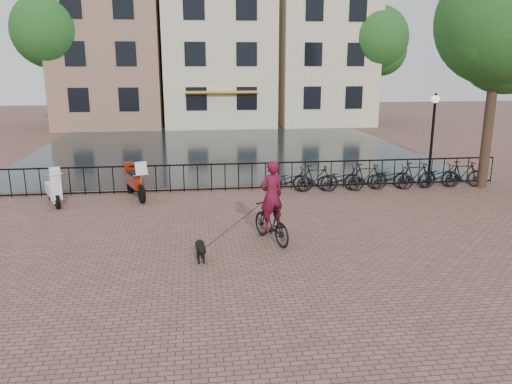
{
  "coord_description": "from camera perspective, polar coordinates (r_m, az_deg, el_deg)",
  "views": [
    {
      "loc": [
        -1.66,
        -9.86,
        4.53
      ],
      "look_at": [
        0.0,
        3.0,
        1.2
      ],
      "focal_mm": 35.0,
      "sensor_mm": 36.0,
      "label": 1
    }
  ],
  "objects": [
    {
      "name": "parked_bike_5",
      "position": [
        19.53,
        17.69,
        1.81
      ],
      "size": [
        1.67,
        0.49,
        1.0
      ],
      "primitive_type": "imported",
      "rotation": [
        0.0,
        0.0,
        1.58
      ],
      "color": "black",
      "rests_on": "ground"
    },
    {
      "name": "dog",
      "position": [
        11.92,
        -6.35,
        -6.65
      ],
      "size": [
        0.3,
        0.8,
        0.53
      ],
      "rotation": [
        0.0,
        0.0,
        0.05
      ],
      "color": "black",
      "rests_on": "ground"
    },
    {
      "name": "lamp_post",
      "position": [
        19.7,
        19.59,
        7.31
      ],
      "size": [
        0.3,
        0.3,
        3.45
      ],
      "color": "black",
      "rests_on": "ground"
    },
    {
      "name": "canal_water",
      "position": [
        27.58,
        -3.83,
        4.92
      ],
      "size": [
        20.0,
        20.0,
        0.0
      ],
      "primitive_type": "plane",
      "color": "black",
      "rests_on": "ground"
    },
    {
      "name": "parked_bike_4",
      "position": [
        19.16,
        15.1,
        1.61
      ],
      "size": [
        1.79,
        0.87,
        0.9
      ],
      "primitive_type": "imported",
      "rotation": [
        0.0,
        0.0,
        1.41
      ],
      "color": "black",
      "rests_on": "ground"
    },
    {
      "name": "scooter",
      "position": [
        17.74,
        -22.24,
        0.88
      ],
      "size": [
        1.03,
        1.57,
        1.42
      ],
      "rotation": [
        0.0,
        0.0,
        0.43
      ],
      "color": "silver",
      "rests_on": "ground"
    },
    {
      "name": "railing",
      "position": [
        18.38,
        -2.0,
        1.74
      ],
      "size": [
        20.0,
        0.05,
        1.02
      ],
      "color": "black",
      "rests_on": "ground"
    },
    {
      "name": "parked_bike_1",
      "position": [
        18.26,
        6.8,
        1.55
      ],
      "size": [
        1.7,
        0.63,
        1.0
      ],
      "primitive_type": "imported",
      "rotation": [
        0.0,
        0.0,
        1.47
      ],
      "color": "black",
      "rests_on": "ground"
    },
    {
      "name": "tree_near_right",
      "position": [
        20.36,
        26.14,
        17.08
      ],
      "size": [
        4.48,
        4.48,
        8.24
      ],
      "color": "black",
      "rests_on": "ground"
    },
    {
      "name": "parked_bike_0",
      "position": [
        18.07,
        3.87,
        1.32
      ],
      "size": [
        1.75,
        0.69,
        0.9
      ],
      "primitive_type": "imported",
      "rotation": [
        0.0,
        0.0,
        1.62
      ],
      "color": "black",
      "rests_on": "ground"
    },
    {
      "name": "parked_bike_3",
      "position": [
        18.81,
        12.43,
        1.69
      ],
      "size": [
        1.67,
        0.51,
        1.0
      ],
      "primitive_type": "imported",
      "rotation": [
        0.0,
        0.0,
        1.59
      ],
      "color": "black",
      "rests_on": "ground"
    },
    {
      "name": "motorcycle",
      "position": [
        17.75,
        -13.67,
        1.63
      ],
      "size": [
        1.17,
        2.08,
        1.46
      ],
      "rotation": [
        0.0,
        0.0,
        0.36
      ],
      "color": "maroon",
      "rests_on": "ground"
    },
    {
      "name": "parked_bike_2",
      "position": [
        18.52,
        9.65,
        1.48
      ],
      "size": [
        1.78,
        0.83,
        0.9
      ],
      "primitive_type": "imported",
      "rotation": [
        0.0,
        0.0,
        1.43
      ],
      "color": "black",
      "rests_on": "ground"
    },
    {
      "name": "cyclist",
      "position": [
        12.9,
        1.77,
        -1.67
      ],
      "size": [
        1.14,
        1.91,
        2.53
      ],
      "rotation": [
        0.0,
        0.0,
        3.5
      ],
      "color": "black",
      "rests_on": "ground"
    },
    {
      "name": "canal_house_right",
      "position": [
        41.19,
        7.25,
        17.25
      ],
      "size": [
        7.0,
        9.0,
        13.3
      ],
      "color": "beige",
      "rests_on": "ground"
    },
    {
      "name": "tree_far_left",
      "position": [
        38.08,
        -22.55,
        16.67
      ],
      "size": [
        5.04,
        5.04,
        9.27
      ],
      "color": "black",
      "rests_on": "ground"
    },
    {
      "name": "canal_house_left",
      "position": [
        40.32,
        -16.38,
        16.51
      ],
      "size": [
        7.5,
        9.0,
        12.8
      ],
      "color": "#8A6150",
      "rests_on": "ground"
    },
    {
      "name": "ground",
      "position": [
        10.97,
        2.04,
        -9.98
      ],
      "size": [
        100.0,
        100.0,
        0.0
      ],
      "primitive_type": "plane",
      "color": "brown",
      "rests_on": "ground"
    },
    {
      "name": "canal_house_mid",
      "position": [
        39.94,
        -4.44,
        16.33
      ],
      "size": [
        8.0,
        9.5,
        11.8
      ],
      "color": "beige",
      "rests_on": "ground"
    },
    {
      "name": "parked_bike_7",
      "position": [
        20.4,
        22.54,
        1.9
      ],
      "size": [
        1.68,
        0.53,
        1.0
      ],
      "primitive_type": "imported",
      "rotation": [
        0.0,
        0.0,
        1.53
      ],
      "color": "black",
      "rests_on": "ground"
    },
    {
      "name": "parked_bike_6",
      "position": [
        19.96,
        20.15,
        1.72
      ],
      "size": [
        1.74,
        0.66,
        0.9
      ],
      "primitive_type": "imported",
      "rotation": [
        0.0,
        0.0,
        1.61
      ],
      "color": "black",
      "rests_on": "ground"
    },
    {
      "name": "tree_far_right",
      "position": [
        39.35,
        13.53,
        16.68
      ],
      "size": [
        4.76,
        4.76,
        8.76
      ],
      "color": "black",
      "rests_on": "ground"
    }
  ]
}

